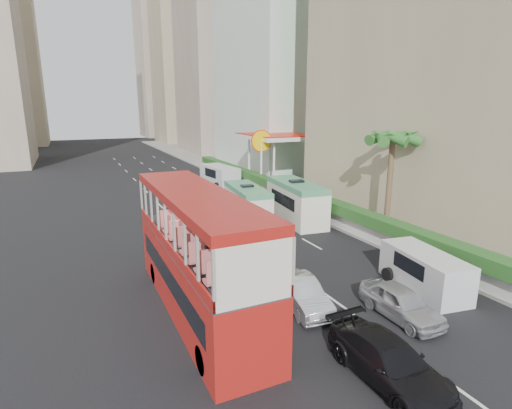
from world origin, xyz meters
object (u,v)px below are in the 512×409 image
double_decker_bus (198,253)px  car_silver_lane_b (399,317)px  car_silver_lane_a (301,307)px  minibus_near (247,204)px  palm_tree (389,187)px  shell_station (277,160)px  car_black (387,380)px  van_asset (228,212)px  minibus_far (296,202)px  panel_van_near (424,271)px  panel_van_far (220,176)px

double_decker_bus → car_silver_lane_b: double_decker_bus is taller
car_silver_lane_a → minibus_near: (3.25, 12.91, 1.31)m
car_silver_lane_b → palm_tree: (6.65, 8.04, 3.38)m
double_decker_bus → shell_station: size_ratio=1.38×
car_black → shell_station: (12.04, 29.76, 2.75)m
car_silver_lane_a → car_black: size_ratio=0.85×
van_asset → minibus_far: 5.98m
shell_station → panel_van_near: bearing=-103.1°
car_silver_lane_b → palm_tree: palm_tree is taller
minibus_near → panel_van_near: (2.82, -13.84, -0.42)m
minibus_near → shell_station: size_ratio=0.74×
minibus_far → panel_van_near: minibus_far is taller
car_black → minibus_near: 18.41m
panel_van_far → shell_station: size_ratio=0.68×
car_silver_lane_a → car_silver_lane_b: 4.00m
car_silver_lane_b → panel_van_near: 3.39m
double_decker_bus → van_asset: size_ratio=2.27×
car_silver_lane_a → van_asset: size_ratio=0.80×
palm_tree → double_decker_bus: bearing=-163.8°
car_silver_lane_a → panel_van_near: 6.21m
car_black → shell_station: bearing=67.6°
double_decker_bus → shell_station: bearing=55.2°
car_black → panel_van_near: 7.46m
panel_van_far → double_decker_bus: bearing=-118.5°
panel_van_near → panel_van_far: size_ratio=0.82×
car_silver_lane_a → van_asset: bearing=86.1°
panel_van_far → shell_station: (5.93, -1.93, 1.66)m
palm_tree → car_silver_lane_b: bearing=-129.6°
minibus_near → double_decker_bus: bearing=-115.9°
car_silver_lane_a → panel_van_far: 27.25m
double_decker_bus → palm_tree: (13.80, 4.00, 0.85)m
panel_van_near → car_black: bearing=-136.3°
double_decker_bus → panel_van_far: bearing=68.0°
panel_van_far → car_black: bearing=-107.4°
car_black → double_decker_bus: bearing=120.0°
car_silver_lane_b → minibus_near: (0.07, 15.35, 1.31)m
car_silver_lane_b → panel_van_near: size_ratio=0.85×
double_decker_bus → minibus_far: bearing=43.3°
double_decker_bus → van_asset: bearing=64.4°
palm_tree → panel_van_far: bearing=100.1°
panel_van_far → car_silver_lane_b: bearing=-102.2°
van_asset → panel_van_far: 11.00m
car_silver_lane_b → minibus_far: 14.50m
car_silver_lane_b → car_black: 4.19m
car_silver_lane_b → panel_van_far: 29.13m
car_silver_lane_a → panel_van_far: bearing=83.6°
minibus_near → panel_van_near: bearing=-71.8°
panel_van_far → shell_station: shell_station is taller
car_black → minibus_near: bearing=79.4°
car_silver_lane_b → palm_tree: 10.97m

